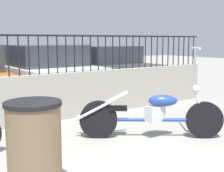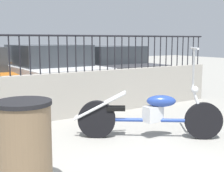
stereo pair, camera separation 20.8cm
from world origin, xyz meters
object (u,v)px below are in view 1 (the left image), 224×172
(trash_bin, at_px, (35,150))
(car_dark_grey, at_px, (99,67))
(car_white, at_px, (42,71))
(motorcycle_blue, at_px, (144,114))

(trash_bin, bearing_deg, car_dark_grey, 51.53)
(car_white, bearing_deg, car_dark_grey, -83.65)
(motorcycle_blue, relative_size, trash_bin, 2.02)
(trash_bin, height_order, car_dark_grey, car_dark_grey)
(car_white, height_order, car_dark_grey, car_white)
(motorcycle_blue, height_order, car_dark_grey, motorcycle_blue)
(trash_bin, distance_m, car_white, 5.37)
(trash_bin, bearing_deg, motorcycle_blue, 20.93)
(car_white, relative_size, car_dark_grey, 0.94)
(trash_bin, relative_size, car_dark_grey, 0.22)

